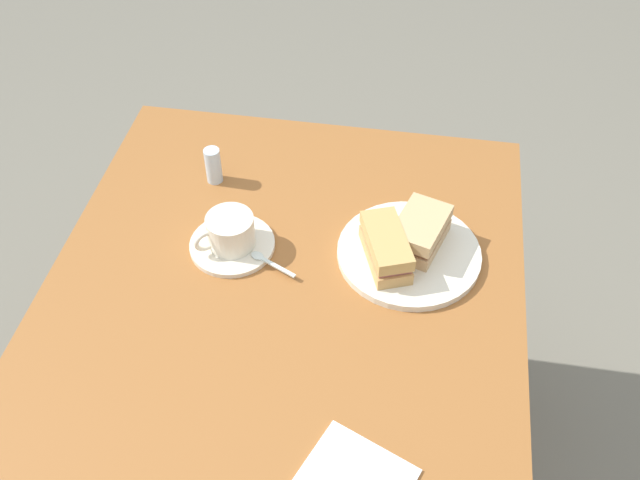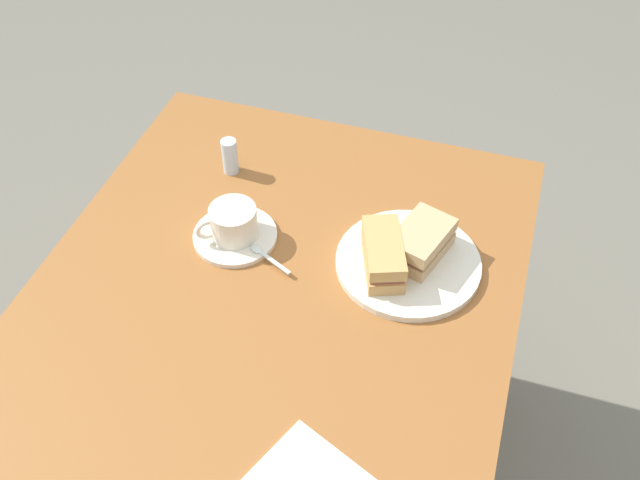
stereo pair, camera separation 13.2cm
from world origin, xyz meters
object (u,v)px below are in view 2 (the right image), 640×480
object	(u,v)px
dining_table	(262,353)
spoon	(264,254)
salt_shaker	(230,156)
sandwich_front	(421,242)
coffee_cup	(233,221)
sandwich_back	(383,254)
coffee_saucer	(235,236)
sandwich_plate	(408,263)

from	to	relation	value
dining_table	spoon	xyz separation A→B (m)	(-0.13, -0.04, 0.11)
dining_table	salt_shaker	size ratio (longest dim) A/B	14.61
sandwich_front	coffee_cup	xyz separation A→B (m)	(0.05, -0.34, -0.00)
sandwich_back	salt_shaker	size ratio (longest dim) A/B	1.97
sandwich_front	coffee_saucer	size ratio (longest dim) A/B	0.90
sandwich_back	sandwich_plate	bearing A→B (deg)	123.70
dining_table	sandwich_plate	distance (m)	0.31
sandwich_front	sandwich_back	size ratio (longest dim) A/B	0.93
sandwich_front	coffee_saucer	bearing A→B (deg)	-81.26
sandwich_front	spoon	distance (m)	0.28
sandwich_plate	sandwich_back	world-z (taller)	sandwich_back
sandwich_plate	salt_shaker	distance (m)	0.43
sandwich_plate	spoon	world-z (taller)	spoon
sandwich_plate	coffee_saucer	distance (m)	0.33
sandwich_plate	salt_shaker	xyz separation A→B (m)	(-0.15, -0.41, 0.03)
dining_table	sandwich_back	xyz separation A→B (m)	(-0.17, 0.17, 0.14)
dining_table	sandwich_front	bearing A→B (deg)	133.94
dining_table	sandwich_front	distance (m)	0.35
sandwich_back	coffee_cup	distance (m)	0.28
coffee_cup	salt_shaker	bearing A→B (deg)	-155.78
dining_table	sandwich_plate	world-z (taller)	sandwich_plate
sandwich_front	salt_shaker	world-z (taller)	salt_shaker
spoon	dining_table	bearing A→B (deg)	16.93
sandwich_back	spoon	xyz separation A→B (m)	(0.04, -0.21, -0.03)
sandwich_plate	coffee_cup	size ratio (longest dim) A/B	2.59
spoon	salt_shaker	bearing A→B (deg)	-144.15
sandwich_back	sandwich_front	bearing A→B (deg)	131.55
dining_table	sandwich_plate	bearing A→B (deg)	132.81
sandwich_back	coffee_cup	xyz separation A→B (m)	(0.00, -0.28, -0.00)
coffee_saucer	salt_shaker	bearing A→B (deg)	-155.31
sandwich_back	coffee_cup	bearing A→B (deg)	-89.34
sandwich_plate	sandwich_back	xyz separation A→B (m)	(0.03, -0.04, 0.04)
salt_shaker	sandwich_front	bearing A→B (deg)	73.64
coffee_cup	spoon	bearing A→B (deg)	65.26
dining_table	salt_shaker	world-z (taller)	salt_shaker
sandwich_back	spoon	size ratio (longest dim) A/B	1.63
sandwich_plate	salt_shaker	world-z (taller)	salt_shaker
sandwich_front	sandwich_back	bearing A→B (deg)	-48.45
coffee_cup	coffee_saucer	bearing A→B (deg)	130.68
spoon	salt_shaker	xyz separation A→B (m)	(-0.21, -0.15, 0.03)
sandwich_plate	sandwich_front	size ratio (longest dim) A/B	1.86
sandwich_plate	sandwich_back	bearing A→B (deg)	-56.30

